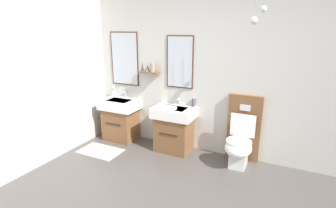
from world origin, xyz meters
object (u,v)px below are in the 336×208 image
object	(u,v)px
toilet	(241,140)
vanity_sink_right	(174,128)
vanity_sink_left	(121,118)
toothbrush_cup	(114,93)
folded_hand_towel	(168,108)
soap_dispenser	(194,102)

from	to	relation	value
toilet	vanity_sink_right	bearing A→B (deg)	-179.95
vanity_sink_left	toothbrush_cup	bearing A→B (deg)	146.39
vanity_sink_left	folded_hand_towel	xyz separation A→B (m)	(1.00, -0.14, 0.36)
vanity_sink_left	soap_dispenser	world-z (taller)	soap_dispenser
toilet	soap_dispenser	size ratio (longest dim) A/B	5.97
vanity_sink_left	toilet	distance (m)	2.09
vanity_sink_left	folded_hand_towel	bearing A→B (deg)	-8.00
vanity_sink_left	vanity_sink_right	xyz separation A→B (m)	(1.04, 0.00, 0.00)
soap_dispenser	vanity_sink_right	bearing A→B (deg)	-145.84
toilet	soap_dispenser	distance (m)	0.92
toothbrush_cup	folded_hand_towel	distance (m)	1.28
vanity_sink_right	toilet	world-z (taller)	toilet
vanity_sink_left	vanity_sink_right	distance (m)	1.04
toilet	toothbrush_cup	world-z (taller)	toilet
vanity_sink_right	toilet	xyz separation A→B (m)	(1.05, 0.00, -0.01)
toilet	folded_hand_towel	world-z (taller)	toilet
vanity_sink_left	vanity_sink_right	world-z (taller)	same
toothbrush_cup	folded_hand_towel	xyz separation A→B (m)	(1.24, -0.30, -0.03)
vanity_sink_right	folded_hand_towel	distance (m)	0.39
folded_hand_towel	vanity_sink_right	bearing A→B (deg)	74.12
vanity_sink_left	soap_dispenser	distance (m)	1.37
soap_dispenser	folded_hand_towel	distance (m)	0.43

